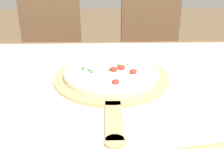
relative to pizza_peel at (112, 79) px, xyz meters
name	(u,v)px	position (x,y,z in m)	size (l,w,h in m)	color
dining_table	(106,115)	(-0.02, -0.05, -0.11)	(1.34, 0.99, 0.75)	brown
towel_cloth	(106,88)	(-0.02, -0.05, -0.01)	(1.26, 0.91, 0.00)	white
pizza_peel	(112,79)	(0.00, 0.00, 0.00)	(0.40, 0.58, 0.01)	tan
pizza	(112,72)	(0.00, 0.02, 0.02)	(0.33, 0.33, 0.03)	beige
chair_left	(52,61)	(-0.36, 0.81, -0.25)	(0.42, 0.42, 0.88)	brown
chair_right	(152,60)	(0.28, 0.81, -0.25)	(0.43, 0.43, 0.88)	brown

